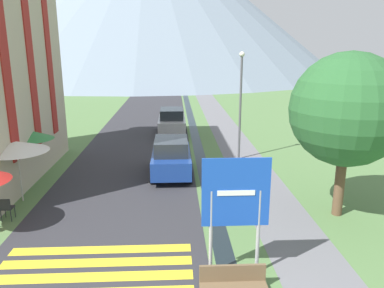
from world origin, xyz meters
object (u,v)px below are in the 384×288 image
object	(u,v)px
tree_by_path	(347,110)
cafe_chair_near_left	(6,207)
cafe_umbrella_rear_green	(31,135)
parked_car_far	(172,121)
road_sign	(236,202)
parked_car_near	(171,157)
cafe_umbrella_middle_white	(17,146)
streetlamp	(241,98)
cafe_chair_far_right	(14,182)

from	to	relation	value
tree_by_path	cafe_chair_near_left	bearing A→B (deg)	179.71
cafe_umbrella_rear_green	parked_car_far	bearing A→B (deg)	55.61
road_sign	cafe_chair_near_left	xyz separation A→B (m)	(-7.55, 3.57, -1.59)
tree_by_path	parked_car_far	bearing A→B (deg)	114.39
road_sign	parked_car_near	size ratio (longest dim) A/B	0.85
road_sign	tree_by_path	bearing A→B (deg)	38.63
cafe_umbrella_middle_white	streetlamp	xyz separation A→B (m)	(9.66, 5.40, 1.12)
parked_car_near	parked_car_far	world-z (taller)	same
parked_car_near	streetlamp	world-z (taller)	streetlamp
road_sign	cafe_umbrella_middle_white	xyz separation A→B (m)	(-7.69, 5.35, 0.16)
cafe_chair_near_left	cafe_umbrella_middle_white	xyz separation A→B (m)	(-0.15, 1.78, 1.75)
parked_car_near	tree_by_path	world-z (taller)	tree_by_path
cafe_chair_far_right	streetlamp	distance (m)	11.62
road_sign	parked_car_far	size ratio (longest dim) A/B	0.83
cafe_umbrella_middle_white	tree_by_path	xyz separation A→B (m)	(12.08, -1.84, 1.64)
cafe_chair_near_left	tree_by_path	distance (m)	12.40
cafe_chair_far_right	cafe_umbrella_middle_white	xyz separation A→B (m)	(0.62, -0.81, 1.75)
cafe_umbrella_rear_green	cafe_umbrella_middle_white	bearing A→B (deg)	-81.52
parked_car_near	tree_by_path	xyz separation A→B (m)	(6.12, -4.68, 2.99)
cafe_chair_far_right	cafe_chair_near_left	bearing A→B (deg)	-76.64
road_sign	cafe_umbrella_middle_white	distance (m)	9.37
parked_car_near	cafe_chair_near_left	xyz separation A→B (m)	(-5.81, -4.62, -0.40)
cafe_chair_far_right	cafe_umbrella_rear_green	size ratio (longest dim) A/B	0.36
cafe_umbrella_rear_green	parked_car_near	bearing A→B (deg)	3.60
cafe_umbrella_middle_white	cafe_chair_far_right	bearing A→B (deg)	127.40
road_sign	parked_car_far	bearing A→B (deg)	95.83
parked_car_near	cafe_chair_far_right	size ratio (longest dim) A/B	4.53
parked_car_far	streetlamp	world-z (taller)	streetlamp
road_sign	cafe_umbrella_rear_green	world-z (taller)	road_sign
cafe_chair_far_right	tree_by_path	size ratio (longest dim) A/B	0.14
parked_car_near	road_sign	bearing A→B (deg)	-78.06
cafe_umbrella_middle_white	tree_by_path	bearing A→B (deg)	-8.68
cafe_chair_far_right	tree_by_path	distance (m)	13.40
parked_car_far	cafe_chair_near_left	size ratio (longest dim) A/B	4.67
cafe_umbrella_middle_white	streetlamp	world-z (taller)	streetlamp
road_sign	tree_by_path	xyz separation A→B (m)	(4.39, 3.51, 1.80)
cafe_umbrella_middle_white	cafe_umbrella_rear_green	distance (m)	2.47
cafe_chair_far_right	streetlamp	size ratio (longest dim) A/B	0.15
parked_car_far	streetlamp	size ratio (longest dim) A/B	0.69
cafe_chair_far_right	tree_by_path	xyz separation A→B (m)	(12.70, -2.65, 3.38)
cafe_chair_near_left	road_sign	bearing A→B (deg)	-26.10
cafe_umbrella_rear_green	tree_by_path	xyz separation A→B (m)	(12.44, -4.29, 1.75)
parked_car_near	streetlamp	xyz separation A→B (m)	(3.70, 2.56, 2.47)
tree_by_path	road_sign	bearing A→B (deg)	-141.37
parked_car_near	cafe_umbrella_middle_white	world-z (taller)	cafe_umbrella_middle_white
road_sign	cafe_chair_far_right	xyz separation A→B (m)	(-8.31, 6.16, -1.59)
cafe_umbrella_middle_white	streetlamp	size ratio (longest dim) A/B	0.43
cafe_umbrella_rear_green	streetlamp	bearing A→B (deg)	16.45
road_sign	cafe_chair_near_left	world-z (taller)	road_sign
road_sign	cafe_chair_near_left	distance (m)	8.50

